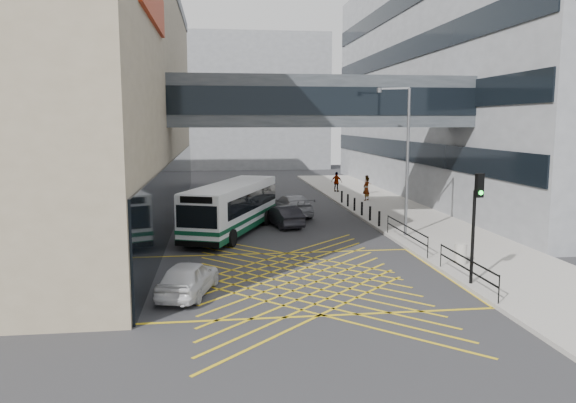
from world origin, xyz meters
name	(u,v)px	position (x,y,z in m)	size (l,w,h in m)	color
ground	(301,278)	(0.00, 0.00, 0.00)	(120.00, 120.00, 0.00)	#333335
building_right	(536,79)	(23.98, 24.00, 10.00)	(24.09, 44.00, 20.00)	gray
building_far	(224,103)	(-2.00, 60.00, 9.00)	(28.00, 16.00, 18.00)	gray
skybridge	(320,102)	(3.00, 12.00, 7.50)	(20.00, 4.10, 3.00)	#3A3F44
pavement	(397,213)	(9.00, 15.00, 0.08)	(6.00, 54.00, 0.16)	#A9A49B
box_junction	(301,278)	(0.00, 0.00, 0.00)	(12.00, 9.00, 0.01)	gold
bus	(233,207)	(-2.42, 9.79, 1.53)	(5.89, 10.32, 2.86)	white
car_white	(188,278)	(-4.42, -1.66, 0.66)	(1.69, 4.12, 1.31)	silver
car_dark	(283,216)	(0.69, 11.50, 0.65)	(1.62, 4.14, 1.30)	black
car_silver	(292,205)	(1.71, 15.31, 0.77)	(2.09, 4.95, 1.54)	gray
traffic_light	(476,213)	(6.34, -2.16, 2.93)	(0.33, 0.51, 4.26)	black
street_lamp	(404,152)	(6.72, 7.24, 4.70)	(1.73, 0.95, 7.97)	slate
litter_bin	(461,254)	(7.20, 0.85, 0.61)	(0.52, 0.52, 0.90)	#ADA89E
kerb_railings	(430,244)	(6.15, 1.78, 0.88)	(0.05, 12.54, 1.00)	black
bollards	(358,206)	(6.25, 15.00, 0.61)	(0.14, 10.14, 0.90)	black
pedestrian_a	(366,189)	(8.44, 20.92, 1.08)	(0.73, 0.52, 1.84)	gray
pedestrian_b	(367,185)	(9.56, 24.80, 0.97)	(0.79, 0.46, 1.61)	gray
pedestrian_c	(337,182)	(7.29, 26.70, 1.04)	(1.04, 0.50, 1.76)	gray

